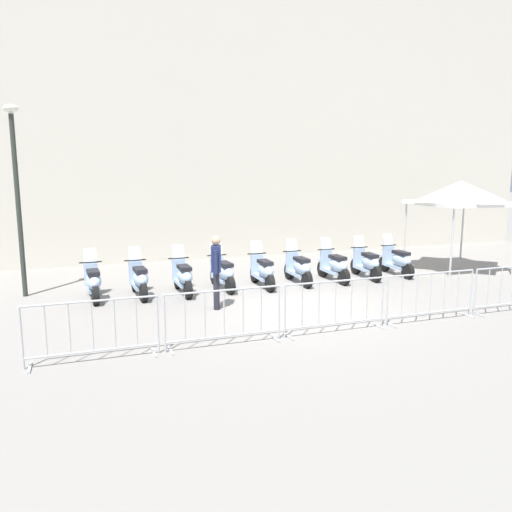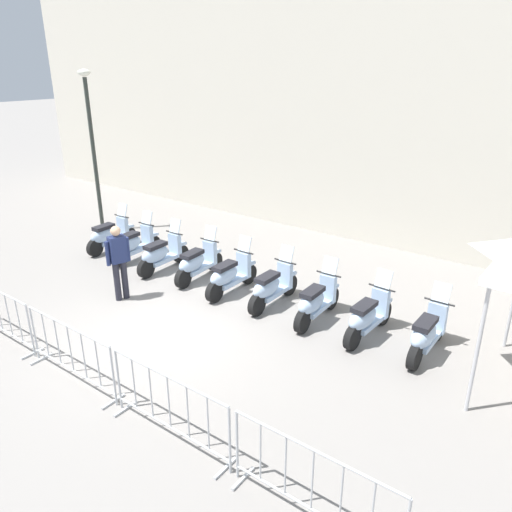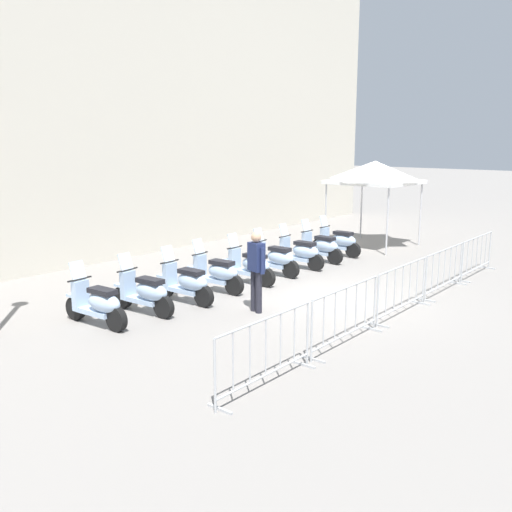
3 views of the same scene
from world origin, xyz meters
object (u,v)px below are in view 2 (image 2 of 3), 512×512
at_px(motorcycle_0, 109,235).
at_px(motorcycle_8, 427,333).
at_px(motorcycle_1, 134,244).
at_px(street_lamp, 92,135).
at_px(barrier_segment_3, 169,407).
at_px(officer_near_row_end, 118,259).
at_px(motorcycle_4, 230,275).
at_px(motorcycle_3, 197,263).
at_px(motorcycle_6, 316,301).
at_px(motorcycle_7, 367,317).
at_px(barrier_segment_2, 71,353).
at_px(motorcycle_2, 161,254).
at_px(motorcycle_5, 272,287).
at_px(barrier_segment_4, 312,486).

height_order(motorcycle_0, motorcycle_8, same).
bearing_deg(motorcycle_1, street_lamp, 160.77).
bearing_deg(barrier_segment_3, officer_near_row_end, 150.58).
xyz_separation_m(motorcycle_1, motorcycle_4, (3.37, 0.05, 0.00)).
distance_m(motorcycle_3, motorcycle_6, 3.37).
xyz_separation_m(motorcycle_6, motorcycle_7, (1.11, 0.07, 0.00)).
xyz_separation_m(motorcycle_1, motorcycle_8, (7.85, 0.31, 0.00)).
bearing_deg(barrier_segment_3, motorcycle_7, 77.65).
relative_size(motorcycle_8, barrier_segment_2, 0.78).
distance_m(motorcycle_2, motorcycle_8, 6.74).
distance_m(motorcycle_3, motorcycle_7, 4.48).
height_order(motorcycle_3, motorcycle_5, same).
distance_m(motorcycle_1, motorcycle_8, 7.86).
bearing_deg(motorcycle_1, barrier_segment_3, -34.73).
distance_m(motorcycle_8, barrier_segment_2, 6.20).
relative_size(motorcycle_6, motorcycle_7, 1.00).
bearing_deg(barrier_segment_4, motorcycle_5, 131.41).
distance_m(motorcycle_0, motorcycle_3, 3.37).
bearing_deg(motorcycle_7, officer_near_row_end, -159.61).
bearing_deg(motorcycle_7, motorcycle_1, -178.16).
relative_size(motorcycle_4, officer_near_row_end, 1.00).
xyz_separation_m(motorcycle_5, motorcycle_8, (3.37, 0.16, 0.00)).
distance_m(motorcycle_1, motorcycle_4, 3.37).
height_order(motorcycle_3, motorcycle_6, same).
distance_m(motorcycle_0, barrier_segment_2, 6.21).
distance_m(motorcycle_2, barrier_segment_2, 4.71).
relative_size(motorcycle_1, motorcycle_4, 1.00).
bearing_deg(barrier_segment_3, motorcycle_0, 149.61).
relative_size(motorcycle_6, street_lamp, 0.36).
bearing_deg(officer_near_row_end, motorcycle_2, 107.53).
relative_size(barrier_segment_2, barrier_segment_4, 1.00).
relative_size(motorcycle_1, barrier_segment_2, 0.78).
xyz_separation_m(motorcycle_5, officer_near_row_end, (-2.85, -1.82, 0.53)).
relative_size(motorcycle_2, motorcycle_8, 1.00).
xyz_separation_m(motorcycle_2, motorcycle_8, (6.73, 0.35, 0.00)).
height_order(motorcycle_1, motorcycle_7, same).
bearing_deg(motorcycle_0, motorcycle_5, 1.11).
xyz_separation_m(motorcycle_6, officer_near_row_end, (-3.97, -1.82, 0.53)).
bearing_deg(motorcycle_6, barrier_segment_2, -116.45).
relative_size(motorcycle_1, barrier_segment_4, 0.78).
bearing_deg(motorcycle_2, motorcycle_1, 178.11).
height_order(motorcycle_3, officer_near_row_end, officer_near_row_end).
bearing_deg(street_lamp, barrier_segment_4, -24.30).
xyz_separation_m(barrier_segment_2, street_lamp, (-6.33, 5.08, 2.45)).
xyz_separation_m(barrier_segment_2, barrier_segment_4, (4.60, 0.15, 0.00)).
height_order(motorcycle_2, barrier_segment_3, motorcycle_2).
relative_size(motorcycle_5, officer_near_row_end, 1.00).
bearing_deg(motorcycle_4, motorcycle_2, -177.84).
relative_size(motorcycle_0, motorcycle_7, 1.00).
relative_size(motorcycle_8, officer_near_row_end, 1.00).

